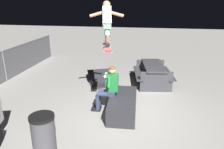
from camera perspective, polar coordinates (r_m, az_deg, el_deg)
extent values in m
plane|color=gray|center=(6.04, 3.26, -11.06)|extent=(40.00, 40.00, 0.00)
cube|color=#28282D|center=(6.15, 2.80, -7.88)|extent=(1.67, 0.81, 0.49)
cube|color=#2D3856|center=(6.14, 0.00, -4.77)|extent=(0.32, 0.20, 0.12)
cube|color=#1E7233|center=(6.03, 0.00, -2.07)|extent=(0.22, 0.35, 0.50)
sphere|color=tan|center=(5.91, 0.00, 1.10)|extent=(0.20, 0.20, 0.20)
sphere|color=#544119|center=(5.90, 0.00, 1.29)|extent=(0.19, 0.19, 0.19)
cylinder|color=#1E7233|center=(5.82, -0.82, -2.05)|extent=(0.19, 0.09, 0.29)
cylinder|color=tan|center=(5.87, -1.69, -0.82)|extent=(0.24, 0.08, 0.19)
cylinder|color=#1E7233|center=(6.19, -0.33, -0.74)|extent=(0.19, 0.09, 0.29)
cylinder|color=tan|center=(6.10, -1.36, -0.07)|extent=(0.24, 0.08, 0.19)
cylinder|color=#2D3856|center=(6.10, -1.98, -5.19)|extent=(0.16, 0.41, 0.14)
cylinder|color=#2D3856|center=(6.24, -3.78, -7.30)|extent=(0.11, 0.11, 0.45)
cube|color=black|center=(6.35, -4.18, -9.09)|extent=(0.11, 0.26, 0.08)
cylinder|color=#2D3856|center=(6.26, -1.72, -4.52)|extent=(0.16, 0.41, 0.14)
cylinder|color=#2D3856|center=(6.40, -3.48, -6.60)|extent=(0.11, 0.11, 0.45)
cube|color=black|center=(6.51, -3.88, -8.36)|extent=(0.11, 0.26, 0.08)
cube|color=#B72D2D|center=(5.86, -1.27, 6.94)|extent=(0.81, 0.39, 0.18)
cube|color=#B72D2D|center=(6.29, -1.49, 7.97)|extent=(0.16, 0.22, 0.08)
cube|color=#B72D2D|center=(5.41, -1.00, 6.17)|extent=(0.17, 0.22, 0.03)
cube|color=#99999E|center=(6.14, -1.41, 7.26)|extent=(0.10, 0.17, 0.04)
cylinder|color=white|center=(6.14, -2.25, 7.01)|extent=(0.06, 0.04, 0.05)
cylinder|color=white|center=(6.15, -0.56, 7.04)|extent=(0.06, 0.04, 0.05)
cube|color=#99999E|center=(5.59, -1.10, 6.10)|extent=(0.10, 0.17, 0.04)
cylinder|color=white|center=(5.59, -2.03, 5.83)|extent=(0.06, 0.04, 0.05)
cylinder|color=white|center=(5.60, -0.18, 5.87)|extent=(0.06, 0.04, 0.05)
cube|color=black|center=(6.01, -1.37, 8.33)|extent=(0.28, 0.16, 0.08)
cube|color=black|center=(5.66, -1.17, 7.66)|extent=(0.28, 0.16, 0.08)
cylinder|color=tan|center=(5.93, -1.35, 9.75)|extent=(0.25, 0.16, 0.31)
cylinder|color=slate|center=(5.83, -1.33, 11.58)|extent=(0.35, 0.21, 0.33)
cylinder|color=tan|center=(5.68, -1.21, 9.35)|extent=(0.25, 0.16, 0.31)
cylinder|color=slate|center=(5.72, -1.27, 11.44)|extent=(0.35, 0.21, 0.33)
cube|color=slate|center=(5.77, -1.31, 12.49)|extent=(0.34, 0.27, 0.12)
cube|color=white|center=(5.82, -1.37, 14.93)|extent=(0.49, 0.33, 0.52)
sphere|color=tan|center=(5.87, -1.42, 17.70)|extent=(0.20, 0.20, 0.20)
cylinder|color=tan|center=(5.83, -3.62, 15.49)|extent=(0.19, 0.45, 0.19)
cylinder|color=tan|center=(5.86, 0.85, 15.54)|extent=(0.19, 0.45, 0.19)
cube|color=#28282D|center=(8.43, -2.82, -1.84)|extent=(1.53, 1.33, 0.06)
cube|color=#28282D|center=(8.40, -2.83, -1.27)|extent=(1.49, 1.31, 0.45)
cube|color=#28282D|center=(8.50, -5.56, -1.16)|extent=(1.08, 0.49, 0.22)
cube|color=#28282D|center=(8.33, -0.05, -1.51)|extent=(1.08, 0.49, 0.22)
cube|color=#38383D|center=(8.22, 10.72, 2.35)|extent=(1.79, 0.95, 0.06)
cube|color=#38383D|center=(8.23, 6.81, 0.40)|extent=(1.72, 0.49, 0.04)
cube|color=#38383D|center=(8.41, 14.29, 0.33)|extent=(1.72, 0.49, 0.04)
cube|color=#38383D|center=(9.05, 9.84, 1.56)|extent=(0.22, 1.10, 0.72)
cube|color=#38383D|center=(7.61, 11.44, -1.91)|extent=(0.22, 1.10, 0.72)
cylinder|color=#47474C|center=(4.82, -17.33, -14.96)|extent=(0.48, 0.48, 0.80)
cylinder|color=black|center=(4.60, -17.86, -10.49)|extent=(0.50, 0.50, 0.06)
cylinder|color=slate|center=(9.36, -26.14, 1.92)|extent=(0.05, 0.05, 1.18)
cylinder|color=slate|center=(12.70, -15.77, 7.20)|extent=(0.05, 0.05, 1.18)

